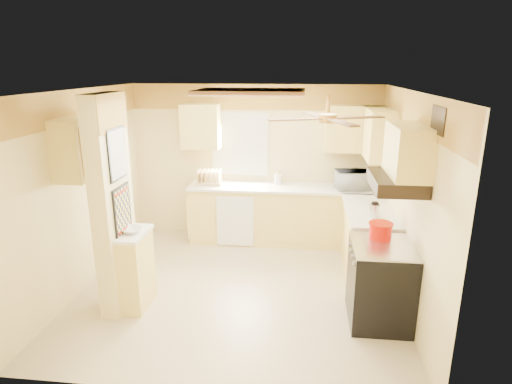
# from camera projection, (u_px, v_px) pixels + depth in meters

# --- Properties ---
(floor) EXTENTS (4.00, 4.00, 0.00)m
(floor) POSITION_uv_depth(u_px,v_px,m) (239.00, 287.00, 5.57)
(floor) COLOR tan
(floor) RESTS_ON ground
(ceiling) EXTENTS (4.00, 4.00, 0.00)m
(ceiling) POSITION_uv_depth(u_px,v_px,m) (237.00, 91.00, 4.86)
(ceiling) COLOR white
(ceiling) RESTS_ON wall_back
(wall_back) EXTENTS (4.00, 0.00, 4.00)m
(wall_back) POSITION_uv_depth(u_px,v_px,m) (255.00, 162.00, 7.02)
(wall_back) COLOR beige
(wall_back) RESTS_ON floor
(wall_front) EXTENTS (4.00, 0.00, 4.00)m
(wall_front) POSITION_uv_depth(u_px,v_px,m) (202.00, 265.00, 3.40)
(wall_front) COLOR beige
(wall_front) RESTS_ON floor
(wall_left) EXTENTS (0.00, 3.80, 3.80)m
(wall_left) POSITION_uv_depth(u_px,v_px,m) (82.00, 191.00, 5.42)
(wall_left) COLOR beige
(wall_left) RESTS_ON floor
(wall_right) EXTENTS (0.00, 3.80, 3.80)m
(wall_right) POSITION_uv_depth(u_px,v_px,m) (407.00, 201.00, 5.00)
(wall_right) COLOR beige
(wall_right) RESTS_ON floor
(wallpaper_border) EXTENTS (4.00, 0.02, 0.40)m
(wallpaper_border) POSITION_uv_depth(u_px,v_px,m) (255.00, 97.00, 6.71)
(wallpaper_border) COLOR #EDB846
(wallpaper_border) RESTS_ON wall_back
(partition_column) EXTENTS (0.20, 0.70, 2.50)m
(partition_column) POSITION_uv_depth(u_px,v_px,m) (113.00, 206.00, 4.83)
(partition_column) COLOR beige
(partition_column) RESTS_ON floor
(partition_ledge) EXTENTS (0.25, 0.55, 0.90)m
(partition_ledge) POSITION_uv_depth(u_px,v_px,m) (137.00, 271.00, 5.03)
(partition_ledge) COLOR #FFE977
(partition_ledge) RESTS_ON floor
(ledge_top) EXTENTS (0.28, 0.58, 0.04)m
(ledge_top) POSITION_uv_depth(u_px,v_px,m) (134.00, 234.00, 4.90)
(ledge_top) COLOR white
(ledge_top) RESTS_ON partition_ledge
(lower_cabinets_back) EXTENTS (3.00, 0.60, 0.90)m
(lower_cabinets_back) POSITION_uv_depth(u_px,v_px,m) (284.00, 215.00, 6.91)
(lower_cabinets_back) COLOR #FFE977
(lower_cabinets_back) RESTS_ON floor
(lower_cabinets_right) EXTENTS (0.60, 1.40, 0.90)m
(lower_cabinets_right) POSITION_uv_depth(u_px,v_px,m) (368.00, 243.00, 5.83)
(lower_cabinets_right) COLOR #FFE977
(lower_cabinets_right) RESTS_ON floor
(countertop_back) EXTENTS (3.04, 0.64, 0.04)m
(countertop_back) POSITION_uv_depth(u_px,v_px,m) (284.00, 188.00, 6.77)
(countertop_back) COLOR white
(countertop_back) RESTS_ON lower_cabinets_back
(countertop_right) EXTENTS (0.64, 1.44, 0.04)m
(countertop_right) POSITION_uv_depth(u_px,v_px,m) (370.00, 210.00, 5.70)
(countertop_right) COLOR white
(countertop_right) RESTS_ON lower_cabinets_right
(dishwasher_panel) EXTENTS (0.58, 0.02, 0.80)m
(dishwasher_panel) POSITION_uv_depth(u_px,v_px,m) (235.00, 221.00, 6.70)
(dishwasher_panel) COLOR white
(dishwasher_panel) RESTS_ON lower_cabinets_back
(window) EXTENTS (0.92, 0.02, 1.02)m
(window) POSITION_uv_depth(u_px,v_px,m) (240.00, 144.00, 6.95)
(window) COLOR white
(window) RESTS_ON wall_back
(upper_cab_back_left) EXTENTS (0.60, 0.35, 0.70)m
(upper_cab_back_left) POSITION_uv_depth(u_px,v_px,m) (201.00, 126.00, 6.78)
(upper_cab_back_left) COLOR #FFE977
(upper_cab_back_left) RESTS_ON wall_back
(upper_cab_back_right) EXTENTS (0.90, 0.35, 0.70)m
(upper_cab_back_right) POSITION_uv_depth(u_px,v_px,m) (355.00, 129.00, 6.52)
(upper_cab_back_right) COLOR #FFE977
(upper_cab_back_right) RESTS_ON wall_back
(upper_cab_right) EXTENTS (0.35, 1.00, 0.70)m
(upper_cab_right) POSITION_uv_depth(u_px,v_px,m) (378.00, 134.00, 6.04)
(upper_cab_right) COLOR #FFE977
(upper_cab_right) RESTS_ON wall_right
(upper_cab_left_wall) EXTENTS (0.35, 0.75, 0.70)m
(upper_cab_left_wall) POSITION_uv_depth(u_px,v_px,m) (80.00, 148.00, 5.00)
(upper_cab_left_wall) COLOR #FFE977
(upper_cab_left_wall) RESTS_ON wall_left
(upper_cab_over_stove) EXTENTS (0.35, 0.76, 0.52)m
(upper_cab_over_stove) POSITION_uv_depth(u_px,v_px,m) (408.00, 151.00, 4.30)
(upper_cab_over_stove) COLOR #FFE977
(upper_cab_over_stove) RESTS_ON wall_right
(stove) EXTENTS (0.68, 0.77, 0.92)m
(stove) POSITION_uv_depth(u_px,v_px,m) (380.00, 283.00, 4.73)
(stove) COLOR black
(stove) RESTS_ON floor
(range_hood) EXTENTS (0.50, 0.76, 0.14)m
(range_hood) POSITION_uv_depth(u_px,v_px,m) (396.00, 182.00, 4.40)
(range_hood) COLOR black
(range_hood) RESTS_ON upper_cab_over_stove
(poster_menu) EXTENTS (0.02, 0.42, 0.57)m
(poster_menu) POSITION_uv_depth(u_px,v_px,m) (117.00, 154.00, 4.65)
(poster_menu) COLOR black
(poster_menu) RESTS_ON partition_column
(poster_nashville) EXTENTS (0.02, 0.42, 0.57)m
(poster_nashville) POSITION_uv_depth(u_px,v_px,m) (122.00, 210.00, 4.83)
(poster_nashville) COLOR black
(poster_nashville) RESTS_ON partition_column
(ceiling_light_panel) EXTENTS (1.35, 0.95, 0.06)m
(ceiling_light_panel) POSITION_uv_depth(u_px,v_px,m) (251.00, 92.00, 5.34)
(ceiling_light_panel) COLOR brown
(ceiling_light_panel) RESTS_ON ceiling
(ceiling_fan) EXTENTS (1.15, 1.15, 0.26)m
(ceiling_fan) POSITION_uv_depth(u_px,v_px,m) (327.00, 118.00, 4.15)
(ceiling_fan) COLOR gold
(ceiling_fan) RESTS_ON ceiling
(vent_grate) EXTENTS (0.02, 0.40, 0.25)m
(vent_grate) POSITION_uv_depth(u_px,v_px,m) (439.00, 120.00, 3.85)
(vent_grate) COLOR black
(vent_grate) RESTS_ON wall_right
(microwave) EXTENTS (0.57, 0.43, 0.29)m
(microwave) POSITION_uv_depth(u_px,v_px,m) (353.00, 180.00, 6.58)
(microwave) COLOR white
(microwave) RESTS_ON countertop_back
(bowl) EXTENTS (0.29, 0.29, 0.06)m
(bowl) POSITION_uv_depth(u_px,v_px,m) (131.00, 230.00, 4.89)
(bowl) COLOR white
(bowl) RESTS_ON ledge_top
(dutch_oven) EXTENTS (0.27, 0.27, 0.18)m
(dutch_oven) POSITION_uv_depth(u_px,v_px,m) (380.00, 230.00, 4.77)
(dutch_oven) COLOR #BF0E00
(dutch_oven) RESTS_ON stove
(kettle) EXTENTS (0.13, 0.13, 0.20)m
(kettle) POSITION_uv_depth(u_px,v_px,m) (375.00, 211.00, 5.34)
(kettle) COLOR silver
(kettle) RESTS_ON countertop_right
(dish_rack) EXTENTS (0.41, 0.32, 0.23)m
(dish_rack) POSITION_uv_depth(u_px,v_px,m) (209.00, 179.00, 6.88)
(dish_rack) COLOR #DBBC7E
(dish_rack) RESTS_ON countertop_back
(utensil_crock) EXTENTS (0.12, 0.12, 0.24)m
(utensil_crock) POSITION_uv_depth(u_px,v_px,m) (278.00, 179.00, 6.90)
(utensil_crock) COLOR white
(utensil_crock) RESTS_ON countertop_back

